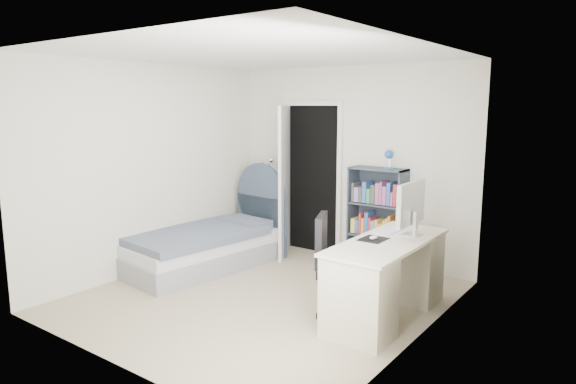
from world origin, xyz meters
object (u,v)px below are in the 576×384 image
Objects in this scene: floor_lamp at (271,210)px; bookcase at (377,222)px; office_chair at (333,261)px; bed at (209,245)px; nightstand at (262,216)px; desk at (388,275)px.

bookcase reaches higher than floor_lamp.
floor_lamp is 2.53m from office_chair.
bed is 2.12m from bookcase.
nightstand is 2.62m from office_chair.
desk reaches higher than bed.
bookcase is at bearing 120.14° from desk.
nightstand is at bearing 144.14° from office_chair.
bookcase is 1.64m from office_chair.
desk is at bearing 29.14° from office_chair.
bed is 1.42× the size of bookcase.
desk is (2.49, -0.13, 0.14)m from bed.
office_chair reaches higher than nightstand.
bookcase reaches higher than desk.
bookcase is 1.51× the size of office_chair.
floor_lamp is (0.05, 1.18, 0.25)m from bed.
floor_lamp reaches higher than office_chair.
desk is at bearing -3.03° from bed.
floor_lamp is 1.31× the size of office_chair.
bed is 1.21m from floor_lamp.
office_chair is (0.34, -1.61, -0.04)m from bookcase.
desk is at bearing -28.29° from floor_lamp.
bed is at bearing -92.56° from floor_lamp.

